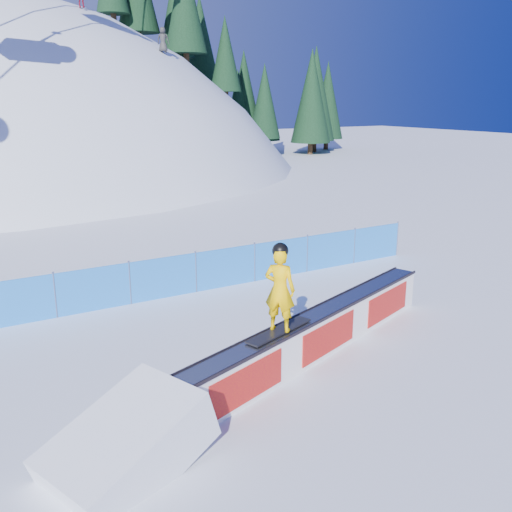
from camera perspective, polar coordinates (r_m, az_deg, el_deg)
ground at (r=12.11m, az=-9.94°, el=-11.97°), size 160.00×160.00×0.00m
treeline at (r=58.86m, az=-2.70°, el=19.45°), size 24.07×13.53×20.74m
safety_fence at (r=15.86m, az=-15.91°, el=-3.23°), size 22.05×0.05×1.30m
rail_box at (r=12.85m, az=6.30°, el=-7.68°), size 8.17×3.37×1.01m
snow_ramp at (r=9.68m, az=-12.62°, el=-19.83°), size 2.93×2.35×1.59m
snowboarder at (r=11.23m, az=2.40°, el=-3.30°), size 1.77×0.89×1.84m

